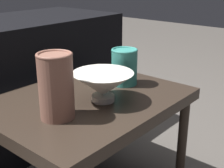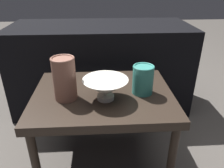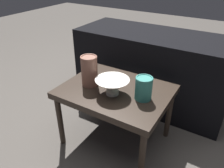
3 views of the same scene
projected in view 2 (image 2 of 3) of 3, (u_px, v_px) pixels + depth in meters
ground_plane at (104, 157)px, 1.21m from camera, size 8.00×8.00×0.00m
table at (103, 101)px, 1.05m from camera, size 0.65×0.50×0.41m
couch_backdrop at (101, 67)px, 1.60m from camera, size 1.23×0.50×0.60m
bowl at (105, 88)px, 0.95m from camera, size 0.20×0.20×0.10m
vase_textured_left at (64, 78)px, 0.94m from camera, size 0.10×0.10×0.19m
vase_colorful_right at (143, 79)px, 1.00m from camera, size 0.10×0.10×0.14m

